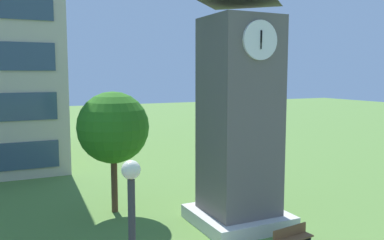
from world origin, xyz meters
The scene contains 3 objects.
clock_tower centered at (3.75, 4.69, 5.03)m, with size 3.98×3.98×11.19m.
park_bench centered at (4.21, 1.37, 0.46)m, with size 1.85×0.72×0.88m.
tree_near_tower centered at (-0.99, 8.72, 4.26)m, with size 3.54×3.54×6.04m.
Camera 1 is at (-5.91, -10.77, 6.87)m, focal length 37.89 mm.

